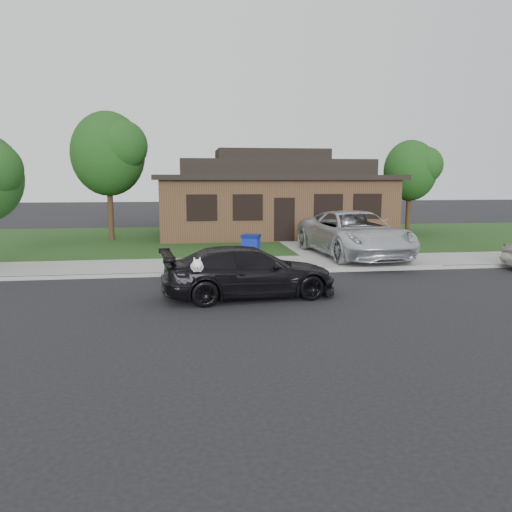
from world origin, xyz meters
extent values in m
plane|color=black|center=(0.00, 0.00, 0.00)|extent=(120.00, 120.00, 0.00)
cube|color=gray|center=(0.00, 5.00, 0.06)|extent=(60.00, 3.00, 0.12)
cube|color=gray|center=(0.00, 3.50, 0.06)|extent=(60.00, 0.12, 0.12)
cube|color=#193814|center=(0.00, 13.00, 0.07)|extent=(60.00, 13.00, 0.13)
cube|color=gray|center=(6.00, 10.00, 0.07)|extent=(4.50, 13.00, 0.14)
imported|color=black|center=(0.90, 0.27, 0.68)|extent=(4.91, 2.46, 1.37)
ellipsoid|color=white|center=(-0.51, -0.53, 0.99)|extent=(0.34, 0.40, 0.30)
sphere|color=white|center=(-0.51, -0.76, 1.09)|extent=(0.26, 0.26, 0.26)
cube|color=white|center=(-0.51, -0.89, 1.05)|extent=(0.09, 0.12, 0.08)
sphere|color=black|center=(-0.51, -0.95, 1.05)|extent=(0.04, 0.04, 0.04)
cone|color=white|center=(-0.58, -0.71, 1.23)|extent=(0.11, 0.11, 0.14)
cone|color=white|center=(-0.45, -0.71, 1.23)|extent=(0.11, 0.11, 0.14)
imported|color=silver|center=(5.84, 6.07, 1.03)|extent=(3.50, 6.63, 1.78)
cube|color=#0D1D90|center=(1.58, 5.06, 0.59)|extent=(0.74, 0.74, 0.94)
cube|color=#071154|center=(1.58, 5.06, 1.11)|extent=(0.81, 0.81, 0.10)
cylinder|color=black|center=(1.37, 4.77, 0.19)|extent=(0.10, 0.16, 0.15)
cylinder|color=black|center=(1.79, 4.77, 0.19)|extent=(0.10, 0.16, 0.15)
cube|color=#422B1C|center=(4.00, 15.00, 1.63)|extent=(12.00, 8.00, 3.00)
cube|color=black|center=(4.00, 15.00, 3.25)|extent=(12.60, 8.60, 0.25)
cube|color=black|center=(4.00, 15.00, 3.78)|extent=(10.00, 6.50, 0.80)
cube|color=black|center=(4.00, 15.00, 4.48)|extent=(6.00, 3.50, 0.60)
cube|color=black|center=(4.00, 10.97, 1.23)|extent=(1.00, 0.06, 2.10)
cube|color=black|center=(0.00, 10.97, 1.83)|extent=(1.30, 0.05, 1.10)
cube|color=black|center=(2.20, 10.97, 1.83)|extent=(1.30, 0.05, 1.10)
cube|color=black|center=(6.20, 10.97, 1.83)|extent=(1.30, 0.05, 1.10)
cube|color=black|center=(8.20, 10.97, 1.83)|extent=(1.30, 0.05, 1.10)
cylinder|color=#332114|center=(-4.50, 13.00, 1.37)|extent=(0.28, 0.28, 2.48)
ellipsoid|color=#143811|center=(-4.50, 13.00, 4.41)|extent=(3.60, 3.60, 4.14)
sphere|color=#26591E|center=(-3.78, 12.46, 4.77)|extent=(2.52, 2.52, 2.52)
cylinder|color=#332114|center=(12.00, 14.50, 1.14)|extent=(0.28, 0.28, 2.03)
ellipsoid|color=#143811|center=(12.00, 14.50, 3.65)|extent=(3.00, 3.00, 3.45)
sphere|color=#26591E|center=(12.60, 14.05, 3.95)|extent=(2.10, 2.10, 2.10)
camera|label=1|loc=(-0.77, -12.87, 3.16)|focal=35.00mm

